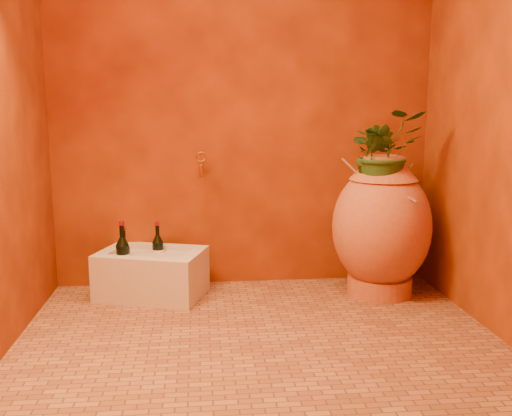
{
  "coord_description": "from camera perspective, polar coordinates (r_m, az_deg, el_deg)",
  "views": [
    {
      "loc": [
        -0.3,
        -2.78,
        1.19
      ],
      "look_at": [
        0.02,
        0.35,
        0.63
      ],
      "focal_mm": 40.0,
      "sensor_mm": 36.0,
      "label": 1
    }
  ],
  "objects": [
    {
      "name": "wall_back",
      "position": [
        3.79,
        -1.31,
        11.01
      ],
      "size": [
        2.5,
        0.02,
        2.5
      ],
      "primitive_type": "cube",
      "color": "#571C05",
      "rests_on": "ground"
    },
    {
      "name": "wine_bottle_c",
      "position": [
        3.62,
        -13.01,
        -4.85
      ],
      "size": [
        0.07,
        0.07,
        0.3
      ],
      "color": "black",
      "rests_on": "stone_basin"
    },
    {
      "name": "plant_main",
      "position": [
        3.6,
        12.68,
        5.51
      ],
      "size": [
        0.52,
        0.47,
        0.51
      ],
      "primitive_type": "imported",
      "rotation": [
        0.0,
        0.0,
        0.18
      ],
      "color": "#21481A",
      "rests_on": "amphora"
    },
    {
      "name": "wall_tap",
      "position": [
        3.72,
        -5.51,
        4.48
      ],
      "size": [
        0.07,
        0.15,
        0.16
      ],
      "color": "#A96927",
      "rests_on": "wall_back"
    },
    {
      "name": "floor",
      "position": [
        3.04,
        0.3,
        -12.93
      ],
      "size": [
        2.5,
        2.5,
        0.0
      ],
      "primitive_type": "plane",
      "color": "#9C5F33",
      "rests_on": "ground"
    },
    {
      "name": "wine_bottle_b",
      "position": [
        3.59,
        -13.17,
        -4.74
      ],
      "size": [
        0.08,
        0.08,
        0.34
      ],
      "color": "black",
      "rests_on": "stone_basin"
    },
    {
      "name": "wall_right",
      "position": [
        3.18,
        23.71,
        10.37
      ],
      "size": [
        0.02,
        2.0,
        2.5
      ],
      "primitive_type": "cube",
      "color": "#571C05",
      "rests_on": "ground"
    },
    {
      "name": "plant_side",
      "position": [
        3.56,
        11.71,
        5.09
      ],
      "size": [
        0.28,
        0.26,
        0.4
      ],
      "primitive_type": "imported",
      "rotation": [
        0.0,
        0.0,
        -0.56
      ],
      "color": "#21481A",
      "rests_on": "amphora"
    },
    {
      "name": "stone_basin",
      "position": [
        3.69,
        -10.37,
        -6.56
      ],
      "size": [
        0.73,
        0.62,
        0.3
      ],
      "rotation": [
        0.0,
        0.0,
        -0.31
      ],
      "color": "beige",
      "rests_on": "floor"
    },
    {
      "name": "wine_bottle_a",
      "position": [
        3.73,
        -9.77,
        -4.32
      ],
      "size": [
        0.07,
        0.07,
        0.3
      ],
      "color": "black",
      "rests_on": "stone_basin"
    },
    {
      "name": "amphora",
      "position": [
        3.69,
        12.45,
        -1.78
      ],
      "size": [
        0.76,
        0.76,
        0.89
      ],
      "rotation": [
        0.0,
        0.0,
        -0.25
      ],
      "color": "#B86934",
      "rests_on": "floor"
    }
  ]
}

